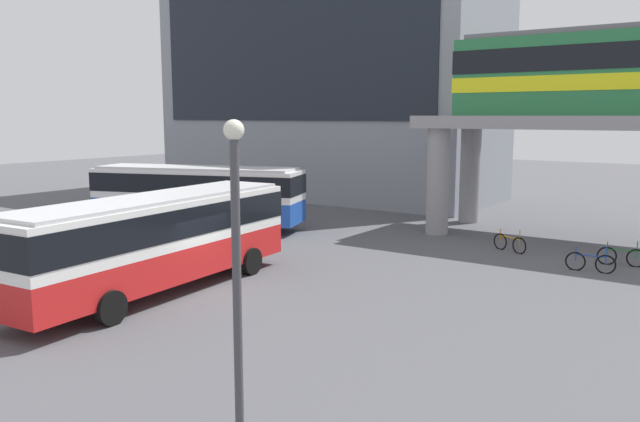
# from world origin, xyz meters

# --- Properties ---
(ground_plane) EXTENTS (120.00, 120.00, 0.00)m
(ground_plane) POSITION_xyz_m (0.00, 10.00, 0.00)
(ground_plane) COLOR #515156
(station_building) EXTENTS (24.14, 10.31, 20.39)m
(station_building) POSITION_xyz_m (-10.85, 24.32, 10.20)
(station_building) COLOR gray
(station_building) RESTS_ON ground_plane
(bus_main) EXTENTS (3.38, 11.20, 3.22)m
(bus_main) POSITION_xyz_m (-0.82, -0.94, 1.99)
(bus_main) COLOR red
(bus_main) RESTS_ON ground_plane
(bus_secondary) EXTENTS (11.27, 5.92, 3.22)m
(bus_secondary) POSITION_xyz_m (-8.45, 8.42, 1.99)
(bus_secondary) COLOR #1E4CB2
(bus_secondary) RESTS_ON ground_plane
(bicycle_green) EXTENTS (1.77, 0.37, 1.04)m
(bicycle_green) POSITION_xyz_m (11.19, 11.92, 0.36)
(bicycle_green) COLOR black
(bicycle_green) RESTS_ON ground_plane
(bicycle_orange) EXTENTS (1.67, 0.76, 1.04)m
(bicycle_orange) POSITION_xyz_m (6.74, 12.05, 0.36)
(bicycle_orange) COLOR black
(bicycle_orange) RESTS_ON ground_plane
(bicycle_blue) EXTENTS (1.79, 0.24, 1.04)m
(bicycle_blue) POSITION_xyz_m (10.40, 10.19, 0.36)
(bicycle_blue) COLOR black
(bicycle_blue) RESTS_ON ground_plane
(pedestrian_at_kerb) EXTENTS (0.37, 0.46, 1.63)m
(pedestrian_at_kerb) POSITION_xyz_m (-9.95, -0.61, 0.76)
(pedestrian_at_kerb) COLOR #33663F
(pedestrian_at_kerb) RESTS_ON ground_plane
(lamp_post) EXTENTS (0.36, 0.36, 5.76)m
(lamp_post) POSITION_xyz_m (7.83, -6.59, 3.43)
(lamp_post) COLOR #3F3F44
(lamp_post) RESTS_ON ground_plane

